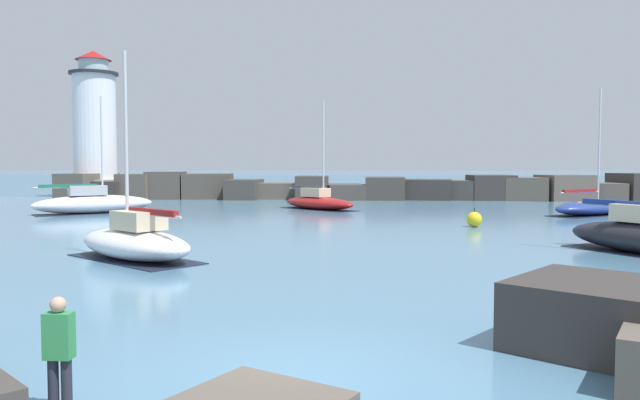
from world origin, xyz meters
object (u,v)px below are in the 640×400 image
at_px(lighthouse, 95,134).
at_px(mooring_buoy_orange_near, 474,219).
at_px(sailboat_moored_0, 135,242).
at_px(sailboat_moored_3, 93,203).
at_px(sailboat_moored_4, 318,202).
at_px(person_on_rocks, 59,350).
at_px(sailboat_moored_2, 593,207).

xyz_separation_m(lighthouse, mooring_buoy_orange_near, (31.69, -25.66, -5.74)).
relative_size(sailboat_moored_0, sailboat_moored_3, 0.92).
distance_m(sailboat_moored_4, person_on_rocks, 37.14).
xyz_separation_m(sailboat_moored_3, sailboat_moored_4, (14.65, 4.75, -0.14)).
bearing_deg(sailboat_moored_0, sailboat_moored_2, 42.01).
bearing_deg(sailboat_moored_4, sailboat_moored_0, -100.74).
distance_m(lighthouse, sailboat_moored_2, 44.56).
height_order(lighthouse, sailboat_moored_4, lighthouse).
bearing_deg(person_on_rocks, sailboat_moored_3, 113.41).
bearing_deg(sailboat_moored_0, sailboat_moored_3, 117.65).
height_order(sailboat_moored_0, mooring_buoy_orange_near, sailboat_moored_0).
bearing_deg(mooring_buoy_orange_near, sailboat_moored_3, 163.16).
height_order(lighthouse, person_on_rocks, lighthouse).
bearing_deg(sailboat_moored_2, sailboat_moored_0, -137.99).
relative_size(lighthouse, sailboat_moored_2, 1.73).
bearing_deg(person_on_rocks, sailboat_moored_2, 60.86).
relative_size(lighthouse, mooring_buoy_orange_near, 14.19).
height_order(sailboat_moored_0, sailboat_moored_3, sailboat_moored_3).
bearing_deg(sailboat_moored_2, person_on_rocks, -119.14).
bearing_deg(sailboat_moored_4, person_on_rocks, -90.98).
distance_m(sailboat_moored_0, person_on_rocks, 13.69).
height_order(sailboat_moored_2, sailboat_moored_3, sailboat_moored_2).
height_order(sailboat_moored_3, person_on_rocks, sailboat_moored_3).
relative_size(sailboat_moored_3, mooring_buoy_orange_near, 7.85).
bearing_deg(lighthouse, mooring_buoy_orange_near, -39.00).
relative_size(sailboat_moored_2, sailboat_moored_3, 1.05).
distance_m(sailboat_moored_0, sailboat_moored_2, 30.37).
bearing_deg(lighthouse, sailboat_moored_2, -23.20).
xyz_separation_m(sailboat_moored_3, person_on_rocks, (14.02, -32.38, 0.18)).
bearing_deg(person_on_rocks, mooring_buoy_orange_near, 68.94).
relative_size(lighthouse, sailboat_moored_4, 1.80).
distance_m(sailboat_moored_0, mooring_buoy_orange_near, 18.21).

